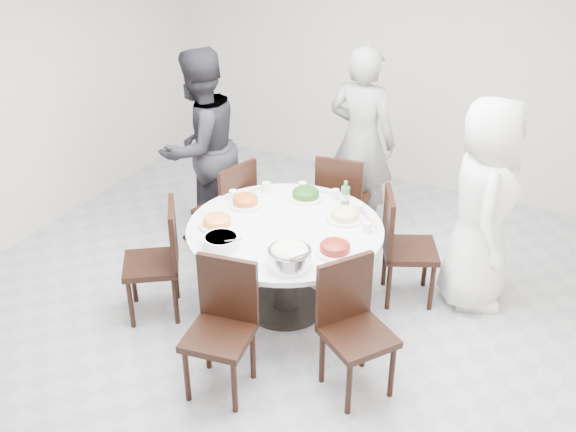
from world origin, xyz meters
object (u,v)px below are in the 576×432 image
at_px(diner_middle, 362,141).
at_px(beverage_bottle, 345,195).
at_px(chair_s, 218,334).
at_px(soup_bowl, 221,241).
at_px(diner_left, 200,147).
at_px(chair_ne, 410,248).
at_px(chair_nw, 224,209).
at_px(chair_sw, 151,262).
at_px(dining_table, 285,268).
at_px(chair_se, 358,334).
at_px(rice_bowl, 289,258).
at_px(diner_right, 483,205).
at_px(chair_n, 343,199).

distance_m(diner_middle, beverage_bottle, 1.06).
bearing_deg(chair_s, beverage_bottle, 71.72).
bearing_deg(chair_s, soup_bowl, 110.18).
bearing_deg(diner_left, chair_ne, 99.26).
xyz_separation_m(chair_nw, chair_sw, (-0.05, -0.99, 0.00)).
xyz_separation_m(dining_table, chair_s, (0.04, -1.03, 0.10)).
xyz_separation_m(chair_ne, chair_se, (0.04, -1.19, 0.00)).
height_order(chair_se, soup_bowl, chair_se).
height_order(rice_bowl, beverage_bottle, beverage_bottle).
relative_size(chair_ne, chair_se, 1.00).
height_order(rice_bowl, soup_bowl, rice_bowl).
distance_m(diner_middle, rice_bowl, 2.01).
bearing_deg(diner_right, beverage_bottle, 91.87).
distance_m(chair_nw, diner_left, 0.62).
bearing_deg(chair_nw, diner_right, 114.14).
bearing_deg(diner_left, chair_sw, 27.97).
xyz_separation_m(diner_right, diner_left, (-2.53, -0.11, 0.03)).
bearing_deg(chair_n, rice_bowl, 91.53).
height_order(diner_left, beverage_bottle, diner_left).
bearing_deg(dining_table, chair_ne, 35.47).
relative_size(chair_se, diner_middle, 0.53).
bearing_deg(beverage_bottle, chair_se, -62.43).
xyz_separation_m(chair_sw, diner_left, (-0.34, 1.24, 0.42)).
bearing_deg(chair_se, diner_middle, 56.49).
height_order(chair_sw, chair_s, same).
bearing_deg(diner_middle, diner_left, 35.86).
distance_m(chair_s, diner_left, 2.20).
xyz_separation_m(chair_se, soup_bowl, (-1.14, 0.15, 0.32)).
height_order(chair_sw, chair_se, same).
bearing_deg(soup_bowl, diner_left, 129.08).
bearing_deg(dining_table, rice_bowl, -59.49).
distance_m(dining_table, diner_left, 1.52).
xyz_separation_m(chair_ne, soup_bowl, (-1.10, -1.05, 0.32)).
height_order(chair_s, chair_se, same).
relative_size(chair_n, diner_right, 0.55).
relative_size(diner_right, diner_middle, 0.96).
height_order(diner_right, beverage_bottle, diner_right).
xyz_separation_m(chair_se, diner_right, (0.44, 1.43, 0.39)).
relative_size(diner_left, rice_bowl, 5.89).
distance_m(chair_ne, chair_se, 1.19).
relative_size(chair_n, soup_bowl, 3.65).
bearing_deg(diner_middle, soup_bowl, 84.57).
bearing_deg(rice_bowl, beverage_bottle, 89.74).
distance_m(chair_se, diner_right, 1.54).
height_order(dining_table, diner_middle, diner_middle).
relative_size(chair_nw, beverage_bottle, 4.05).
bearing_deg(chair_se, rice_bowl, 111.71).
distance_m(chair_ne, beverage_bottle, 0.67).
bearing_deg(diner_right, chair_nw, 83.29).
distance_m(dining_table, chair_se, 1.06).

